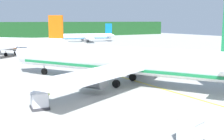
% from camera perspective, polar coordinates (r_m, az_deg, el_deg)
% --- Properties ---
extents(ground, '(240.00, 320.00, 0.20)m').
position_cam_1_polar(ground, '(70.18, -9.34, 2.02)').
color(ground, '#A8A8A3').
extents(airliner_foreground, '(32.23, 38.06, 11.90)m').
position_cam_1_polar(airliner_foreground, '(41.85, 1.41, 1.90)').
color(airliner_foreground, white).
rests_on(airliner_foreground, ground).
extents(airliner_mid_apron, '(27.44, 28.22, 10.29)m').
position_cam_1_polar(airliner_mid_apron, '(81.10, -19.64, 4.75)').
color(airliner_mid_apron, white).
rests_on(airliner_mid_apron, ground).
extents(airliner_far_taxiway, '(26.46, 22.13, 7.73)m').
position_cam_1_polar(airliner_far_taxiway, '(127.45, -5.23, 6.50)').
color(airliner_far_taxiway, silver).
rests_on(airliner_far_taxiway, ground).
extents(cargo_container_near, '(2.02, 2.02, 1.85)m').
position_cam_1_polar(cargo_container_near, '(31.12, -13.99, -5.83)').
color(cargo_container_near, '#333338').
rests_on(cargo_container_near, ground).
extents(cargo_container_mid, '(1.99, 1.99, 2.10)m').
position_cam_1_polar(cargo_container_mid, '(22.67, 15.02, -11.40)').
color(cargo_container_mid, '#333338').
rests_on(cargo_container_mid, ground).
extents(crew_marshaller, '(0.45, 0.53, 1.61)m').
position_cam_1_polar(crew_marshaller, '(33.52, -12.48, -4.53)').
color(crew_marshaller, '#191E33').
rests_on(crew_marshaller, ground).
extents(apron_guide_line, '(0.30, 60.00, 0.01)m').
position_cam_1_polar(apron_guide_line, '(40.70, 8.50, -3.27)').
color(apron_guide_line, yellow).
rests_on(apron_guide_line, ground).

